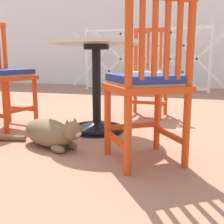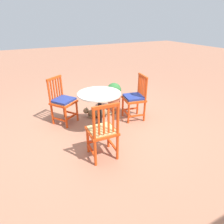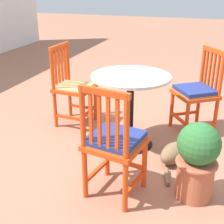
{
  "view_description": "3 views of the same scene",
  "coord_description": "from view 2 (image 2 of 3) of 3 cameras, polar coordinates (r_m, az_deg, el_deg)",
  "views": [
    {
      "loc": [
        0.94,
        -2.05,
        0.59
      ],
      "look_at": [
        0.25,
        0.15,
        0.15
      ],
      "focal_mm": 44.93,
      "sensor_mm": 36.0,
      "label": 1
    },
    {
      "loc": [
        1.38,
        3.03,
        1.9
      ],
      "look_at": [
        -0.03,
        0.23,
        0.39
      ],
      "focal_mm": 31.31,
      "sensor_mm": 36.0,
      "label": 2
    },
    {
      "loc": [
        -2.59,
        -0.66,
        1.55
      ],
      "look_at": [
        0.02,
        0.23,
        0.38
      ],
      "focal_mm": 49.75,
      "sensor_mm": 36.0,
      "label": 3
    }
  ],
  "objects": [
    {
      "name": "orange_chair_facing_out",
      "position": [
        3.96,
        6.68,
        4.0
      ],
      "size": [
        0.46,
        0.46,
        0.91
      ],
      "color": "#D64214",
      "rests_on": "ground_plane"
    },
    {
      "name": "orange_chair_by_planter",
      "position": [
        2.81,
        -2.75,
        -5.82
      ],
      "size": [
        0.42,
        0.42,
        0.91
      ],
      "color": "#D64214",
      "rests_on": "ground_plane"
    },
    {
      "name": "tabby_cat",
      "position": [
        4.14,
        -4.58,
        -0.21
      ],
      "size": [
        0.74,
        0.35,
        0.23
      ],
      "color": "brown",
      "rests_on": "ground_plane"
    },
    {
      "name": "orange_chair_near_fence",
      "position": [
        3.89,
        -14.19,
        2.99
      ],
      "size": [
        0.56,
        0.56,
        0.91
      ],
      "color": "#D64214",
      "rests_on": "ground_plane"
    },
    {
      "name": "cafe_table",
      "position": [
        3.58,
        -3.54,
        -1.13
      ],
      "size": [
        0.76,
        0.76,
        0.73
      ],
      "color": "black",
      "rests_on": "ground_plane"
    },
    {
      "name": "ground_plane",
      "position": [
        3.83,
        -2.0,
        -4.01
      ],
      "size": [
        24.0,
        24.0,
        0.0
      ],
      "primitive_type": "plane",
      "color": "#A36B51"
    },
    {
      "name": "terracotta_planter",
      "position": [
        4.4,
        0.58,
        4.79
      ],
      "size": [
        0.32,
        0.32,
        0.62
      ],
      "color": "#B25B3D",
      "rests_on": "ground_plane"
    }
  ]
}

